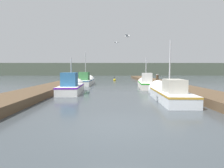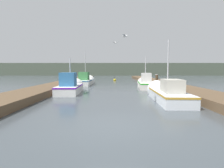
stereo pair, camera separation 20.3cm
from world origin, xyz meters
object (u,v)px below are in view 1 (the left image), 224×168
object	(u,v)px
mooring_piling_2	(65,83)
seagull_1	(128,36)
fishing_boat_1	(72,86)
fishing_boat_0	(167,93)
fishing_boat_3	(86,81)
mooring_piling_0	(157,81)
mooring_piling_1	(69,83)
channel_buoy	(115,80)
fishing_boat_2	(145,83)
seagull_lead	(116,43)

from	to	relation	value
mooring_piling_2	seagull_1	world-z (taller)	seagull_1
fishing_boat_1	seagull_1	size ratio (longest dim) A/B	9.14
fishing_boat_0	fishing_boat_1	xyz separation A→B (m)	(-7.00, 3.48, 0.08)
fishing_boat_1	fishing_boat_3	world-z (taller)	fishing_boat_3
fishing_boat_1	fishing_boat_3	xyz separation A→B (m)	(0.04, 8.34, -0.03)
fishing_boat_0	mooring_piling_0	world-z (taller)	fishing_boat_0
fishing_boat_1	mooring_piling_1	distance (m)	4.24
channel_buoy	fishing_boat_1	bearing A→B (deg)	-104.31
seagull_1	fishing_boat_2	bearing A→B (deg)	5.74
fishing_boat_3	fishing_boat_0	bearing A→B (deg)	-58.46
fishing_boat_0	fishing_boat_2	xyz separation A→B (m)	(0.09, 7.62, 0.04)
fishing_boat_2	mooring_piling_0	xyz separation A→B (m)	(1.19, -0.33, 0.26)
fishing_boat_1	seagull_lead	xyz separation A→B (m)	(3.81, 0.77, 3.78)
mooring_piling_1	seagull_lead	size ratio (longest dim) A/B	1.83
mooring_piling_0	fishing_boat_1	bearing A→B (deg)	-155.26
mooring_piling_1	seagull_1	world-z (taller)	seagull_1
fishing_boat_3	mooring_piling_0	size ratio (longest dim) A/B	4.47
fishing_boat_0	fishing_boat_1	world-z (taller)	fishing_boat_0
fishing_boat_0	mooring_piling_2	size ratio (longest dim) A/B	4.77
fishing_boat_0	mooring_piling_0	distance (m)	7.40
mooring_piling_0	mooring_piling_2	bearing A→B (deg)	-169.45
mooring_piling_0	mooring_piling_1	world-z (taller)	mooring_piling_0
fishing_boat_1	mooring_piling_1	size ratio (longest dim) A/B	5.02
fishing_boat_1	fishing_boat_3	distance (m)	8.34
fishing_boat_2	channel_buoy	size ratio (longest dim) A/B	6.15
fishing_boat_2	mooring_piling_1	world-z (taller)	fishing_boat_2
fishing_boat_3	channel_buoy	bearing A→B (deg)	62.61
fishing_boat_2	fishing_boat_0	bearing A→B (deg)	-85.47
fishing_boat_0	mooring_piling_2	xyz separation A→B (m)	(-8.09, 5.54, 0.22)
fishing_boat_0	channel_buoy	xyz separation A→B (m)	(-3.02, 19.07, -0.29)
fishing_boat_0	fishing_boat_2	distance (m)	7.62
fishing_boat_2	seagull_lead	bearing A→B (deg)	-129.01
fishing_boat_1	fishing_boat_3	size ratio (longest dim) A/B	0.78
seagull_lead	seagull_1	bearing A→B (deg)	70.04
fishing_boat_0	channel_buoy	size ratio (longest dim) A/B	6.25
mooring_piling_0	mooring_piling_1	size ratio (longest dim) A/B	1.43
fishing_boat_0	fishing_boat_2	size ratio (longest dim) A/B	1.02
channel_buoy	fishing_boat_3	bearing A→B (deg)	-118.46
fishing_boat_2	fishing_boat_3	world-z (taller)	fishing_boat_3
fishing_boat_0	seagull_lead	world-z (taller)	seagull_lead
fishing_boat_3	mooring_piling_0	xyz separation A→B (m)	(8.23, -4.53, 0.25)
mooring_piling_0	fishing_boat_2	bearing A→B (deg)	164.48
fishing_boat_0	fishing_boat_3	xyz separation A→B (m)	(-6.95, 11.82, 0.05)
fishing_boat_2	mooring_piling_1	distance (m)	8.25
fishing_boat_2	mooring_piling_1	bearing A→B (deg)	-174.40
mooring_piling_1	mooring_piling_2	xyz separation A→B (m)	(0.08, -2.01, 0.13)
mooring_piling_1	mooring_piling_2	size ratio (longest dim) A/B	0.79
seagull_lead	fishing_boat_2	bearing A→B (deg)	-157.59
channel_buoy	mooring_piling_2	bearing A→B (deg)	-110.53
fishing_boat_1	mooring_piling_2	size ratio (longest dim) A/B	3.97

